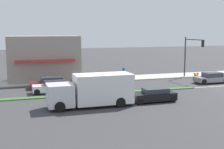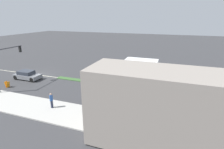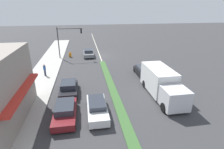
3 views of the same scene
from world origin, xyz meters
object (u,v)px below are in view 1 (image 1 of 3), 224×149
object	(u,v)px
pedestrian	(124,72)
sedan_maroon	(50,83)
van_white	(54,87)
warning_aframe_sign	(196,76)
delivery_truck	(93,90)
sedan_dark	(90,81)
traffic_signal_main	(191,51)
suv_grey	(211,78)
suv_black	(154,95)

from	to	relation	value
pedestrian	sedan_maroon	world-z (taller)	pedestrian
pedestrian	van_white	world-z (taller)	pedestrian
warning_aframe_sign	van_white	bearing A→B (deg)	100.03
warning_aframe_sign	sedan_maroon	distance (m)	20.07
delivery_truck	sedan_dark	xyz separation A→B (m)	(10.00, -2.14, -0.85)
traffic_signal_main	suv_grey	xyz separation A→B (m)	(-3.92, -0.68, -3.25)
warning_aframe_sign	suv_black	distance (m)	15.78
traffic_signal_main	van_white	distance (m)	19.88
suv_grey	pedestrian	bearing A→B (deg)	56.37
suv_grey	suv_black	size ratio (longest dim) A/B	0.99
pedestrian	suv_black	xyz separation A→B (m)	(-13.58, 1.91, -0.37)
pedestrian	suv_black	bearing A→B (deg)	172.01
sedan_dark	warning_aframe_sign	bearing A→B (deg)	-87.26
traffic_signal_main	suv_grey	world-z (taller)	traffic_signal_main
suv_grey	sedan_dark	world-z (taller)	suv_grey
traffic_signal_main	suv_black	xyz separation A→B (m)	(-11.12, 10.81, -3.27)
sedan_maroon	delivery_truck	bearing A→B (deg)	-165.42
pedestrian	van_white	size ratio (longest dim) A/B	0.37
sedan_dark	suv_black	distance (m)	10.68
warning_aframe_sign	sedan_dark	distance (m)	15.34
traffic_signal_main	suv_grey	bearing A→B (deg)	-170.17
pedestrian	suv_grey	size ratio (longest dim) A/B	0.40
pedestrian	van_white	bearing A→B (deg)	121.74
pedestrian	suv_black	distance (m)	13.71
traffic_signal_main	sedan_dark	size ratio (longest dim) A/B	1.39
delivery_truck	van_white	distance (m)	7.67
sedan_maroon	traffic_signal_main	bearing A→B (deg)	-86.67
suv_grey	warning_aframe_sign	bearing A→B (deg)	-1.17
van_white	sedan_dark	xyz separation A→B (m)	(2.80, -4.65, -0.02)
van_white	sedan_dark	world-z (taller)	same
van_white	suv_black	xyz separation A→B (m)	(-7.20, -8.40, -0.01)
traffic_signal_main	pedestrian	world-z (taller)	traffic_signal_main
traffic_signal_main	pedestrian	size ratio (longest dim) A/B	3.37
traffic_signal_main	delivery_truck	distance (m)	20.22
van_white	sedan_dark	distance (m)	5.43
warning_aframe_sign	suv_grey	bearing A→B (deg)	178.83
van_white	sedan_dark	bearing A→B (deg)	-58.93
suv_black	traffic_signal_main	bearing A→B (deg)	-44.18
sedan_maroon	suv_black	size ratio (longest dim) A/B	1.06
traffic_signal_main	warning_aframe_sign	size ratio (longest dim) A/B	6.69
van_white	suv_black	distance (m)	11.07
suv_grey	sedan_dark	bearing A→B (deg)	79.59
traffic_signal_main	van_white	bearing A→B (deg)	101.54
suv_grey	suv_black	bearing A→B (deg)	122.07
traffic_signal_main	sedan_maroon	size ratio (longest dim) A/B	1.27
pedestrian	van_white	distance (m)	12.13
delivery_truck	suv_black	xyz separation A→B (m)	(0.00, -5.89, -0.84)
warning_aframe_sign	sedan_dark	bearing A→B (deg)	92.74
warning_aframe_sign	sedan_dark	world-z (taller)	sedan_dark
traffic_signal_main	van_white	xyz separation A→B (m)	(-3.92, 19.22, -3.26)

